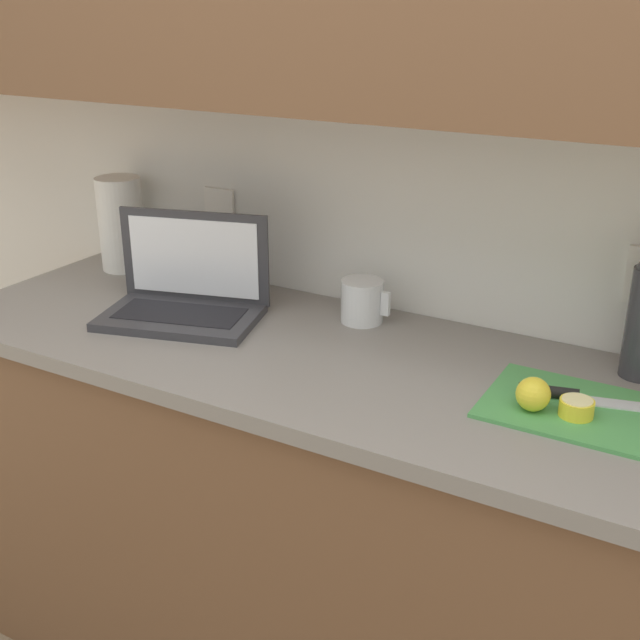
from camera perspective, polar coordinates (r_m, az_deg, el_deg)
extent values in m
cube|color=white|center=(1.78, 15.25, 10.29)|extent=(5.20, 0.06, 2.60)
cube|color=white|center=(2.14, -7.14, 7.70)|extent=(0.09, 0.01, 0.12)
cube|color=brown|center=(1.85, 9.56, -18.24)|extent=(2.43, 0.58, 0.90)
cube|color=gray|center=(1.59, 10.61, -5.28)|extent=(2.50, 0.61, 0.03)
cube|color=#333338|center=(1.89, -9.91, 0.18)|extent=(0.40, 0.31, 0.02)
cube|color=black|center=(1.89, -9.93, 0.48)|extent=(0.32, 0.20, 0.00)
cube|color=#333338|center=(1.94, -8.90, 4.47)|extent=(0.36, 0.11, 0.22)
cube|color=white|center=(1.94, -8.97, 4.42)|extent=(0.31, 0.09, 0.19)
cube|color=#4C9E51|center=(1.55, 17.43, -5.97)|extent=(0.31, 0.25, 0.01)
cube|color=silver|center=(1.58, 21.47, -5.75)|extent=(0.20, 0.08, 0.00)
cylinder|color=black|center=(1.56, 15.93, -4.90)|extent=(0.11, 0.05, 0.02)
cylinder|color=yellow|center=(1.51, 17.77, -5.98)|extent=(0.06, 0.06, 0.03)
cylinder|color=#F4EAA3|center=(1.50, 17.84, -5.43)|extent=(0.05, 0.05, 0.00)
sphere|color=yellow|center=(1.50, 14.92, -5.12)|extent=(0.06, 0.06, 0.06)
cylinder|color=silver|center=(1.85, 3.02, 1.35)|extent=(0.10, 0.10, 0.10)
cube|color=silver|center=(1.83, 4.68, 1.17)|extent=(0.02, 0.01, 0.06)
cylinder|color=white|center=(2.27, -13.96, 6.65)|extent=(0.12, 0.12, 0.25)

